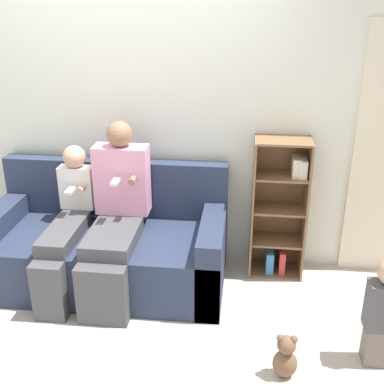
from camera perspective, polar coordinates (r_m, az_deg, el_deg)
ground_plane at (r=3.69m, az=-10.34°, el=-14.85°), size 14.00×14.00×0.00m
back_wall at (r=4.05m, az=-7.45°, el=8.91°), size 10.00×0.06×2.55m
couch at (r=4.00m, az=-9.95°, el=-6.56°), size 1.90×0.91×0.93m
adult_seated at (r=3.74m, az=-8.95°, el=-2.23°), size 0.43×0.87×1.32m
child_seated at (r=3.86m, az=-14.78°, el=-3.78°), size 0.28×0.89×1.10m
bookshelf at (r=4.03m, az=10.36°, el=-2.08°), size 0.44×0.30×1.17m
teddy_bear at (r=3.19m, az=11.02°, el=-18.66°), size 0.15×0.13×0.31m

